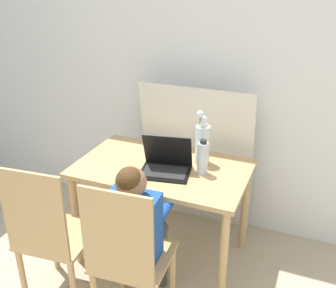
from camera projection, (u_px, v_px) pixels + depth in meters
wall_back at (207, 66)px, 2.81m from camera, size 6.40×0.05×2.50m
dining_table at (162, 179)px, 2.60m from camera, size 1.12×0.69×0.71m
chair_occupied at (128, 258)px, 2.09m from camera, size 0.43×0.43×0.96m
chair_spare at (51, 236)px, 2.26m from camera, size 0.43×0.43×0.96m
person_seated at (137, 223)px, 2.15m from camera, size 0.32×0.44×0.99m
laptop at (166, 163)px, 2.48m from camera, size 0.35×0.30×0.24m
flower_vase at (203, 142)px, 2.55m from camera, size 0.09×0.09×0.36m
water_bottle at (203, 158)px, 2.43m from camera, size 0.07×0.07×0.23m
cardboard_panel at (196, 158)px, 2.98m from camera, size 0.86×0.18×1.15m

